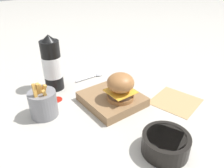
% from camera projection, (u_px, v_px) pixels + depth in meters
% --- Properties ---
extents(ground_plane, '(6.00, 6.00, 0.00)m').
position_uv_depth(ground_plane, '(106.00, 96.00, 0.91)').
color(ground_plane, '#B7B2A8').
extents(serving_board, '(0.22, 0.20, 0.03)m').
position_uv_depth(serving_board, '(112.00, 99.00, 0.86)').
color(serving_board, olive).
rests_on(serving_board, ground_plane).
extents(burger, '(0.10, 0.10, 0.10)m').
position_uv_depth(burger, '(120.00, 87.00, 0.80)').
color(burger, '#9E6638').
rests_on(burger, serving_board).
extents(ketchup_bottle, '(0.08, 0.08, 0.24)m').
position_uv_depth(ketchup_bottle, '(52.00, 65.00, 0.91)').
color(ketchup_bottle, black).
rests_on(ketchup_bottle, ground_plane).
extents(fries_basket, '(0.10, 0.10, 0.14)m').
position_uv_depth(fries_basket, '(43.00, 103.00, 0.77)').
color(fries_basket, slate).
rests_on(fries_basket, ground_plane).
extents(side_bowl, '(0.14, 0.14, 0.06)m').
position_uv_depth(side_bowl, '(166.00, 143.00, 0.63)').
color(side_bowl, black).
rests_on(side_bowl, ground_plane).
extents(spoon, '(0.03, 0.15, 0.01)m').
position_uv_depth(spoon, '(94.00, 76.00, 1.06)').
color(spoon, '#B2B2B7').
rests_on(spoon, ground_plane).
extents(ketchup_puddle, '(0.04, 0.04, 0.00)m').
position_uv_depth(ketchup_puddle, '(57.00, 99.00, 0.88)').
color(ketchup_puddle, '#B21E14').
rests_on(ketchup_puddle, ground_plane).
extents(parchment_square, '(0.20, 0.20, 0.00)m').
position_uv_depth(parchment_square, '(175.00, 101.00, 0.87)').
color(parchment_square, tan).
rests_on(parchment_square, ground_plane).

